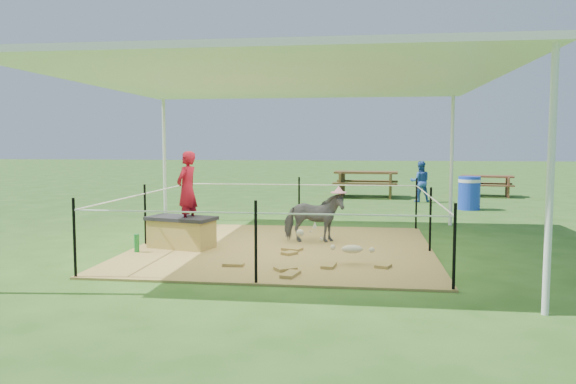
# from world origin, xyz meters

# --- Properties ---
(ground) EXTENTS (90.00, 90.00, 0.00)m
(ground) POSITION_xyz_m (0.00, 0.00, 0.00)
(ground) COLOR #2D5919
(ground) RESTS_ON ground
(hay_patch) EXTENTS (4.60, 4.60, 0.03)m
(hay_patch) POSITION_xyz_m (0.00, 0.00, 0.01)
(hay_patch) COLOR brown
(hay_patch) RESTS_ON ground
(canopy_tent) EXTENTS (6.30, 6.30, 2.90)m
(canopy_tent) POSITION_xyz_m (0.00, 0.00, 2.69)
(canopy_tent) COLOR silver
(canopy_tent) RESTS_ON ground
(rope_fence) EXTENTS (4.54, 4.54, 1.00)m
(rope_fence) POSITION_xyz_m (0.00, -0.00, 0.64)
(rope_fence) COLOR black
(rope_fence) RESTS_ON ground
(straw_bale) EXTENTS (1.07, 0.73, 0.43)m
(straw_bale) POSITION_xyz_m (-1.57, -0.22, 0.25)
(straw_bale) COLOR olive
(straw_bale) RESTS_ON hay_patch
(dark_cloth) EXTENTS (1.15, 0.80, 0.05)m
(dark_cloth) POSITION_xyz_m (-1.57, -0.22, 0.49)
(dark_cloth) COLOR black
(dark_cloth) RESTS_ON straw_bale
(woman) EXTENTS (0.38, 0.49, 1.17)m
(woman) POSITION_xyz_m (-1.47, -0.22, 1.05)
(woman) COLOR #A51023
(woman) RESTS_ON straw_bale
(green_bottle) EXTENTS (0.09, 0.09, 0.27)m
(green_bottle) POSITION_xyz_m (-2.12, -0.67, 0.17)
(green_bottle) COLOR #1B7D2D
(green_bottle) RESTS_ON hay_patch
(pony) EXTENTS (1.02, 0.54, 0.82)m
(pony) POSITION_xyz_m (0.44, 0.51, 0.44)
(pony) COLOR #46464A
(pony) RESTS_ON hay_patch
(pink_hat) EXTENTS (0.26, 0.26, 0.12)m
(pink_hat) POSITION_xyz_m (0.44, 0.51, 0.91)
(pink_hat) COLOR pink
(pink_hat) RESTS_ON pony
(foal) EXTENTS (0.89, 0.57, 0.47)m
(foal) POSITION_xyz_m (1.10, -1.10, 0.26)
(foal) COLOR #C7B991
(foal) RESTS_ON hay_patch
(trash_barrel) EXTENTS (0.57, 0.57, 0.83)m
(trash_barrel) POSITION_xyz_m (3.87, 5.81, 0.42)
(trash_barrel) COLOR #1A3BC4
(trash_barrel) RESTS_ON ground
(picnic_table_near) EXTENTS (2.00, 1.50, 0.80)m
(picnic_table_near) POSITION_xyz_m (1.34, 8.75, 0.40)
(picnic_table_near) COLOR brown
(picnic_table_near) RESTS_ON ground
(picnic_table_far) EXTENTS (1.73, 1.38, 0.65)m
(picnic_table_far) POSITION_xyz_m (5.08, 9.51, 0.33)
(picnic_table_far) COLOR brown
(picnic_table_far) RESTS_ON ground
(distant_person) EXTENTS (0.58, 0.46, 1.15)m
(distant_person) POSITION_xyz_m (2.84, 7.52, 0.58)
(distant_person) COLOR #2D54A9
(distant_person) RESTS_ON ground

